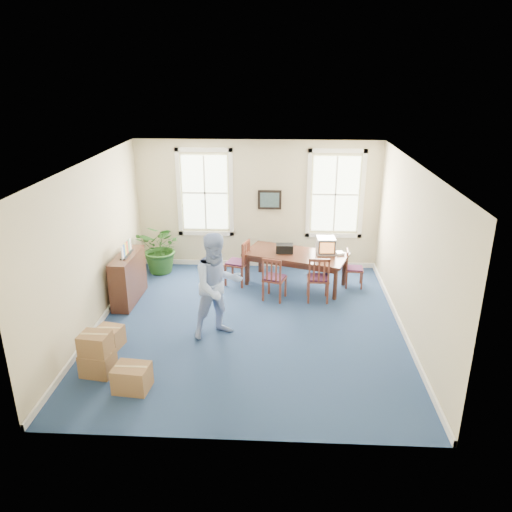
{
  "coord_description": "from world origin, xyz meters",
  "views": [
    {
      "loc": [
        0.59,
        -8.74,
        4.78
      ],
      "look_at": [
        0.1,
        0.6,
        1.25
      ],
      "focal_mm": 35.0,
      "sensor_mm": 36.0,
      "label": 1
    }
  ],
  "objects_px": {
    "chair_near_left": "(275,278)",
    "credenza": "(128,279)",
    "crt_tv": "(326,245)",
    "man": "(218,286)",
    "cardboard_boxes": "(110,350)",
    "potted_plant": "(162,248)",
    "conference_table": "(295,269)"
  },
  "relations": [
    {
      "from": "conference_table",
      "to": "credenza",
      "type": "distance_m",
      "value": 3.78
    },
    {
      "from": "man",
      "to": "credenza",
      "type": "xyz_separation_m",
      "value": [
        -2.12,
        1.35,
        -0.48
      ]
    },
    {
      "from": "crt_tv",
      "to": "potted_plant",
      "type": "distance_m",
      "value": 4.01
    },
    {
      "from": "crt_tv",
      "to": "chair_near_left",
      "type": "distance_m",
      "value": 1.5
    },
    {
      "from": "crt_tv",
      "to": "potted_plant",
      "type": "bearing_deg",
      "value": 168.51
    },
    {
      "from": "chair_near_left",
      "to": "potted_plant",
      "type": "xyz_separation_m",
      "value": [
        -2.8,
        1.4,
        0.14
      ]
    },
    {
      "from": "man",
      "to": "cardboard_boxes",
      "type": "xyz_separation_m",
      "value": [
        -1.64,
        -1.32,
        -0.62
      ]
    },
    {
      "from": "cardboard_boxes",
      "to": "conference_table",
      "type": "bearing_deg",
      "value": 49.86
    },
    {
      "from": "crt_tv",
      "to": "man",
      "type": "xyz_separation_m",
      "value": [
        -2.18,
        -2.47,
        0.04
      ]
    },
    {
      "from": "potted_plant",
      "to": "cardboard_boxes",
      "type": "height_order",
      "value": "potted_plant"
    },
    {
      "from": "conference_table",
      "to": "cardboard_boxes",
      "type": "xyz_separation_m",
      "value": [
        -3.15,
        -3.73,
        0.0
      ]
    },
    {
      "from": "crt_tv",
      "to": "chair_near_left",
      "type": "height_order",
      "value": "crt_tv"
    },
    {
      "from": "potted_plant",
      "to": "cardboard_boxes",
      "type": "distance_m",
      "value": 4.35
    },
    {
      "from": "potted_plant",
      "to": "crt_tv",
      "type": "bearing_deg",
      "value": -8.06
    },
    {
      "from": "chair_near_left",
      "to": "man",
      "type": "height_order",
      "value": "man"
    },
    {
      "from": "conference_table",
      "to": "crt_tv",
      "type": "distance_m",
      "value": 0.9
    },
    {
      "from": "cardboard_boxes",
      "to": "chair_near_left",
      "type": "bearing_deg",
      "value": 47.75
    },
    {
      "from": "potted_plant",
      "to": "man",
      "type": "bearing_deg",
      "value": -59.69
    },
    {
      "from": "chair_near_left",
      "to": "credenza",
      "type": "distance_m",
      "value": 3.16
    },
    {
      "from": "cardboard_boxes",
      "to": "potted_plant",
      "type": "bearing_deg",
      "value": 91.65
    },
    {
      "from": "conference_table",
      "to": "chair_near_left",
      "type": "bearing_deg",
      "value": -101.66
    },
    {
      "from": "man",
      "to": "cardboard_boxes",
      "type": "relative_size",
      "value": 1.47
    },
    {
      "from": "credenza",
      "to": "potted_plant",
      "type": "relative_size",
      "value": 1.05
    },
    {
      "from": "credenza",
      "to": "cardboard_boxes",
      "type": "distance_m",
      "value": 2.71
    },
    {
      "from": "conference_table",
      "to": "credenza",
      "type": "bearing_deg",
      "value": -144.25
    },
    {
      "from": "crt_tv",
      "to": "credenza",
      "type": "distance_m",
      "value": 4.47
    },
    {
      "from": "chair_near_left",
      "to": "cardboard_boxes",
      "type": "height_order",
      "value": "chair_near_left"
    },
    {
      "from": "conference_table",
      "to": "credenza",
      "type": "xyz_separation_m",
      "value": [
        -3.62,
        -1.07,
        0.14
      ]
    },
    {
      "from": "conference_table",
      "to": "man",
      "type": "relative_size",
      "value": 1.14
    },
    {
      "from": "credenza",
      "to": "cardboard_boxes",
      "type": "xyz_separation_m",
      "value": [
        0.47,
        -2.66,
        -0.13
      ]
    },
    {
      "from": "crt_tv",
      "to": "chair_near_left",
      "type": "relative_size",
      "value": 0.45
    },
    {
      "from": "conference_table",
      "to": "cardboard_boxes",
      "type": "relative_size",
      "value": 1.67
    }
  ]
}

